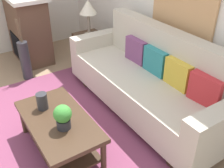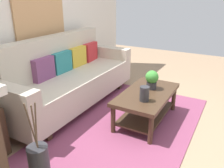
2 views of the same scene
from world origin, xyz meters
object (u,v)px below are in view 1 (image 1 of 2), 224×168
(throw_pillow_mustard, at_px, (179,74))
(tabletop_vase, at_px, (42,101))
(throw_pillow_teal, at_px, (156,61))
(side_table, at_px, (90,50))
(fireplace, at_px, (28,28))
(couch, at_px, (147,81))
(floor_vase, at_px, (25,61))
(potted_plant_tabletop, at_px, (63,116))
(table_lamp, at_px, (88,8))
(throw_pillow_plum, at_px, (137,50))
(throw_pillow_crimson, at_px, (206,90))
(coffee_table, at_px, (59,127))

(throw_pillow_mustard, bearing_deg, tabletop_vase, -111.16)
(throw_pillow_teal, relative_size, side_table, 0.64)
(throw_pillow_mustard, xyz_separation_m, fireplace, (-2.71, -0.89, -0.09))
(couch, height_order, floor_vase, couch)
(potted_plant_tabletop, relative_size, table_lamp, 0.46)
(throw_pillow_plum, height_order, side_table, throw_pillow_plum)
(throw_pillow_plum, relative_size, throw_pillow_crimson, 1.00)
(tabletop_vase, bearing_deg, throw_pillow_mustard, 68.84)
(tabletop_vase, xyz_separation_m, potted_plant_tabletop, (0.42, 0.06, 0.05))
(throw_pillow_mustard, height_order, potted_plant_tabletop, throw_pillow_mustard)
(couch, bearing_deg, table_lamp, 179.66)
(throw_pillow_teal, bearing_deg, table_lamp, -175.70)
(potted_plant_tabletop, height_order, side_table, potted_plant_tabletop)
(throw_pillow_mustard, distance_m, floor_vase, 2.41)
(tabletop_vase, distance_m, potted_plant_tabletop, 0.42)
(throw_pillow_mustard, xyz_separation_m, table_lamp, (-1.92, -0.11, 0.31))
(throw_pillow_plum, bearing_deg, tabletop_vase, -81.21)
(tabletop_vase, bearing_deg, potted_plant_tabletop, 8.18)
(tabletop_vase, bearing_deg, table_lamp, 135.68)
(couch, relative_size, tabletop_vase, 13.12)
(side_table, bearing_deg, fireplace, -135.43)
(coffee_table, relative_size, side_table, 1.96)
(throw_pillow_crimson, relative_size, fireplace, 0.31)
(coffee_table, height_order, floor_vase, floor_vase)
(potted_plant_tabletop, bearing_deg, coffee_table, 179.98)
(side_table, distance_m, fireplace, 1.15)
(side_table, xyz_separation_m, floor_vase, (-0.14, -1.08, 0.03))
(couch, distance_m, throw_pillow_mustard, 0.48)
(couch, height_order, coffee_table, couch)
(coffee_table, bearing_deg, floor_vase, 173.82)
(side_table, relative_size, table_lamp, 0.98)
(coffee_table, height_order, potted_plant_tabletop, potted_plant_tabletop)
(potted_plant_tabletop, xyz_separation_m, side_table, (-1.78, 1.27, -0.29))
(tabletop_vase, bearing_deg, throw_pillow_crimson, 56.66)
(fireplace, bearing_deg, side_table, 44.57)
(couch, xyz_separation_m, throw_pillow_teal, (0.00, 0.12, 0.25))
(throw_pillow_plum, relative_size, floor_vase, 0.58)
(throw_pillow_mustard, relative_size, fireplace, 0.31)
(throw_pillow_teal, bearing_deg, throw_pillow_mustard, 0.00)
(coffee_table, height_order, side_table, side_table)
(couch, distance_m, table_lamp, 1.63)
(couch, height_order, throw_pillow_plum, couch)
(throw_pillow_plum, xyz_separation_m, throw_pillow_mustard, (0.78, 0.00, 0.00))
(throw_pillow_teal, xyz_separation_m, throw_pillow_mustard, (0.39, 0.00, 0.00))
(throw_pillow_plum, bearing_deg, throw_pillow_teal, 0.00)
(couch, xyz_separation_m, coffee_table, (0.09, -1.26, -0.12))
(couch, relative_size, fireplace, 2.12)
(couch, relative_size, coffee_table, 2.24)
(couch, height_order, throw_pillow_mustard, couch)
(throw_pillow_teal, relative_size, tabletop_vase, 1.92)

